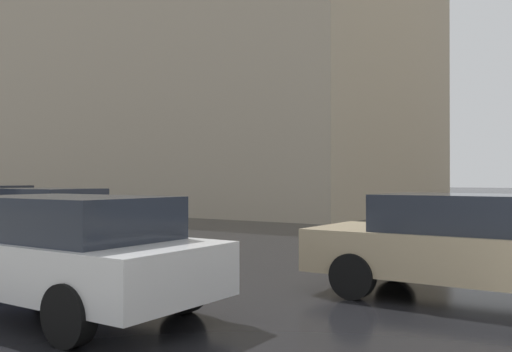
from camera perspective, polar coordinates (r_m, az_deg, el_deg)
The scene contains 4 objects.
haussmann_block_mid at distance 35.48m, azimuth -8.48°, elevation 11.38°, with size 15.96×29.32×18.02m.
car_white at distance 7.14m, azimuth -19.32°, elevation -7.22°, with size 1.85×4.10×1.41m.
car_navy at distance 13.48m, azimuth -21.06°, elevation -3.97°, with size 1.85×4.10×1.41m.
car_champagne at distance 8.01m, azimuth 20.85°, elevation -6.46°, with size 1.85×4.10×1.41m.
Camera 1 is at (-5.27, 1.73, 1.61)m, focal length 39.00 mm.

